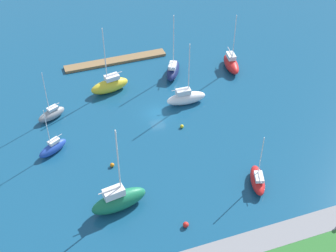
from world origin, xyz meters
TOP-DOWN VIEW (x-y plane):
  - water at (0.00, 0.00)m, footprint 160.00×160.00m
  - pier_dock at (2.66, -18.92)m, footprint 20.67×2.33m
  - breakwater at (0.00, 30.53)m, footprint 57.04×3.47m
  - sailboat_red_east_end at (-18.20, -8.97)m, footprint 3.40×7.11m
  - sailboat_white_west_end at (-5.71, -1.18)m, footprint 7.22×2.46m
  - sailboat_green_far_north at (11.69, 18.48)m, footprint 8.27×3.74m
  - sailboat_blue_outer_mooring at (18.58, 4.01)m, footprint 5.25×3.97m
  - sailboat_yellow_mid_basin at (6.15, -9.25)m, footprint 7.58×3.78m
  - sailboat_navy_center_basin at (-6.63, -10.53)m, footprint 5.27×7.10m
  - sailboat_gray_along_channel at (17.50, -4.67)m, footprint 5.37×3.81m
  - sailboat_red_near_pier at (-8.43, 20.83)m, footprint 3.70×6.17m
  - mooring_buoy_orange at (10.63, 10.16)m, footprint 0.66×0.66m
  - mooring_buoy_red at (4.14, 24.56)m, footprint 0.81×0.81m
  - mooring_buoy_yellow at (-2.66, 4.99)m, footprint 0.60×0.60m

SIDE VIEW (x-z plane):
  - water at x=0.00m, z-range 0.00..0.00m
  - pier_dock at x=2.66m, z-range 0.00..0.51m
  - mooring_buoy_yellow at x=-2.66m, z-range 0.00..0.60m
  - mooring_buoy_orange at x=10.63m, z-range 0.00..0.66m
  - mooring_buoy_red at x=4.14m, z-range 0.00..0.81m
  - breakwater at x=0.00m, z-range 0.00..1.16m
  - sailboat_gray_along_channel at x=17.50m, z-range -3.75..5.71m
  - sailboat_blue_outer_mooring at x=18.58m, z-range -3.28..5.25m
  - sailboat_red_near_pier at x=-8.43m, z-range -3.43..5.42m
  - sailboat_navy_center_basin at x=-6.63m, z-range -4.99..7.42m
  - sailboat_red_east_end at x=-18.20m, z-range -4.60..7.06m
  - sailboat_white_west_end at x=-5.71m, z-range -4.70..7.26m
  - sailboat_yellow_mid_basin at x=6.15m, z-range -5.12..7.92m
  - sailboat_green_far_north at x=11.69m, z-range -5.34..8.65m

